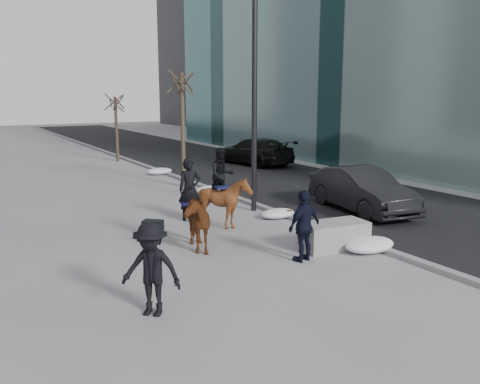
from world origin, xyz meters
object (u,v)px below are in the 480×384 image
mounted_left (192,216)px  mounted_right (224,196)px  planter (334,235)px  car_near (362,190)px

mounted_left → mounted_right: size_ratio=0.98×
planter → car_near: 4.59m
planter → mounted_right: bearing=114.4°
planter → mounted_right: mounted_right is taller
planter → mounted_right: 3.66m
planter → car_near: bearing=37.5°
planter → car_near: (3.63, 2.78, 0.40)m
car_near → mounted_right: mounted_right is taller
planter → mounted_right: size_ratio=0.73×
mounted_left → planter: bearing=-29.6°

